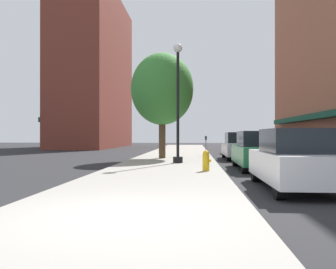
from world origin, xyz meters
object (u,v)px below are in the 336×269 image
Objects in this scene: car_green at (258,151)px; car_silver at (239,146)px; lamppost at (178,101)px; parking_meter_near at (206,143)px; tree_near at (162,89)px; car_white at (295,160)px; fire_hydrant at (206,161)px.

car_green and car_silver have the same top height.
lamppost is 6.97m from parking_meter_near.
lamppost is 6.15m from car_silver.
tree_near is 1.46× the size of car_white.
parking_meter_near is 5.13m from tree_near.
car_silver is at bearing 74.61° from fire_hydrant.
lamppost is at bearing -103.95° from parking_meter_near.
tree_near is at bearing 107.37° from lamppost.
car_silver is at bearing 11.04° from tree_near.
lamppost is 8.68m from car_white.
car_silver reaches higher than fire_hydrant.
tree_near is at bearing 112.91° from car_white.
fire_hydrant is 8.60m from tree_near.
fire_hydrant is at bearing 122.04° from car_white.
car_silver is (0.00, 11.98, 0.00)m from car_white.
tree_near reaches higher than lamppost.
car_green is at bearing -76.87° from parking_meter_near.
car_white and car_green have the same top height.
lamppost reaches higher than car_white.
lamppost is 1.37× the size of car_silver.
car_white and car_silver have the same top height.
car_white is at bearing -91.24° from car_green.
car_silver is at bearing 51.32° from lamppost.
fire_hydrant is 10.30m from parking_meter_near.
lamppost reaches higher than car_silver.
lamppost is 4.70m from car_green.
car_green is at bearing 90.18° from car_white.
car_white is 11.98m from car_silver.
lamppost is at bearing -128.34° from car_silver.
car_green is (0.00, 5.60, 0.00)m from car_white.
parking_meter_near is at bearing 88.13° from fire_hydrant.
car_green is 1.00× the size of car_silver.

